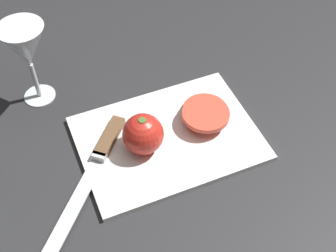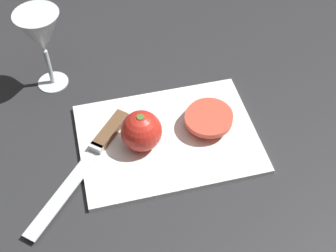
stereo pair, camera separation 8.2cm
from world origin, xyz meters
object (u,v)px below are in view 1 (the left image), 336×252
at_px(whole_tomato, 143,134).
at_px(knife, 102,153).
at_px(wine_glass, 26,49).
at_px(tomato_slice_stack_near, 205,113).

height_order(whole_tomato, knife, whole_tomato).
relative_size(wine_glass, whole_tomato, 2.30).
distance_m(knife, tomato_slice_stack_near, 0.20).
xyz_separation_m(wine_glass, tomato_slice_stack_near, (0.27, -0.19, -0.10)).
relative_size(wine_glass, tomato_slice_stack_near, 1.57).
bearing_deg(tomato_slice_stack_near, knife, -177.89).
distance_m(wine_glass, whole_tomato, 0.26).
xyz_separation_m(whole_tomato, knife, (-0.07, 0.01, -0.03)).
xyz_separation_m(whole_tomato, tomato_slice_stack_near, (0.13, 0.02, -0.02)).
bearing_deg(whole_tomato, tomato_slice_stack_near, 8.78).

